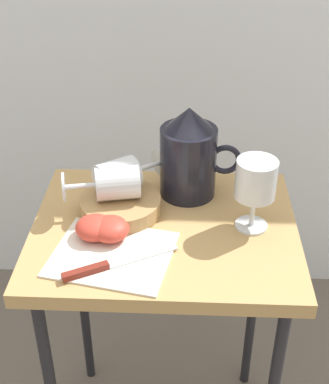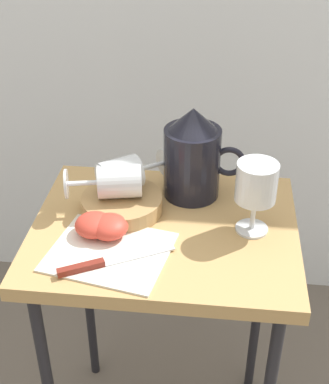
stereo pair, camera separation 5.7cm
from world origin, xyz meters
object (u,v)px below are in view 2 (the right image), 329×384
object	(u,v)px
basket_tray	(122,204)
wine_glass_tipped_near	(117,182)
wine_glass_upright	(256,186)
table	(164,255)
apple_half_left	(94,225)
knife	(100,264)
apple_half_right	(109,227)
pitcher	(192,161)
wine_glass_tipped_far	(122,174)

from	to	relation	value
basket_tray	wine_glass_tipped_near	size ratio (longest dim) A/B	1.03
wine_glass_upright	table	bearing A→B (deg)	-177.96
apple_half_left	knife	bearing A→B (deg)	-72.26
wine_glass_upright	knife	world-z (taller)	wine_glass_upright
table	knife	world-z (taller)	knife
apple_half_right	pitcher	bearing A→B (deg)	49.48
table	basket_tray	distance (m)	0.14
table	pitcher	bearing A→B (deg)	70.09
apple_half_left	knife	size ratio (longest dim) A/B	0.37
wine_glass_upright	apple_half_left	distance (m)	0.32
pitcher	wine_glass_tipped_far	bearing A→B (deg)	-159.52
basket_tray	apple_half_right	world-z (taller)	apple_half_right
wine_glass_upright	apple_half_right	size ratio (longest dim) A/B	2.01
basket_tray	pitcher	xyz separation A→B (m)	(0.14, 0.08, 0.06)
basket_tray	knife	size ratio (longest dim) A/B	0.82
pitcher	apple_half_right	distance (m)	0.23
apple_half_right	knife	bearing A→B (deg)	-89.90
pitcher	apple_half_left	world-z (taller)	pitcher
pitcher	wine_glass_tipped_far	world-z (taller)	pitcher
wine_glass_tipped_near	wine_glass_tipped_far	world-z (taller)	wine_glass_tipped_far
knife	wine_glass_tipped_near	bearing A→B (deg)	90.00
apple_half_right	wine_glass_tipped_near	bearing A→B (deg)	89.90
table	knife	size ratio (longest dim) A/B	3.33
table	apple_half_right	bearing A→B (deg)	-155.08
wine_glass_upright	apple_half_right	distance (m)	0.29
apple_half_right	apple_half_left	bearing A→B (deg)	174.77
basket_tray	wine_glass_upright	xyz separation A→B (m)	(0.26, -0.04, 0.08)
basket_tray	pitcher	size ratio (longest dim) A/B	0.83
table	apple_half_left	xyz separation A→B (m)	(-0.13, -0.04, 0.10)
wine_glass_upright	wine_glass_tipped_far	size ratio (longest dim) A/B	0.95
pitcher	knife	size ratio (longest dim) A/B	0.99
basket_tray	apple_half_left	xyz separation A→B (m)	(-0.04, -0.09, 0.01)
wine_glass_upright	wine_glass_tipped_far	distance (m)	0.28
pitcher	apple_half_left	xyz separation A→B (m)	(-0.18, -0.17, -0.06)
pitcher	wine_glass_upright	xyz separation A→B (m)	(0.13, -0.12, 0.02)
pitcher	wine_glass_upright	distance (m)	0.17
wine_glass_tipped_far	wine_glass_upright	bearing A→B (deg)	-13.88
basket_tray	wine_glass_tipped_near	bearing A→B (deg)	165.87
basket_tray	wine_glass_tipped_far	bearing A→B (deg)	95.61
wine_glass_tipped_far	wine_glass_tipped_near	bearing A→B (deg)	-103.03
basket_tray	wine_glass_upright	distance (m)	0.28
wine_glass_tipped_near	knife	xyz separation A→B (m)	(-0.00, -0.18, -0.06)
table	pitcher	distance (m)	0.21
wine_glass_tipped_near	apple_half_right	distance (m)	0.10
wine_glass_tipped_near	knife	bearing A→B (deg)	-90.00
wine_glass_tipped_near	apple_half_right	size ratio (longest dim) A/B	2.18
knife	apple_half_right	bearing A→B (deg)	90.10
pitcher	apple_half_right	xyz separation A→B (m)	(-0.15, -0.17, -0.06)
basket_tray	apple_half_right	bearing A→B (deg)	-96.05
wine_glass_tipped_near	wine_glass_tipped_far	xyz separation A→B (m)	(0.01, 0.03, 0.00)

